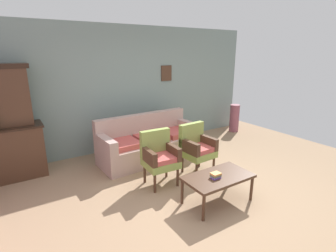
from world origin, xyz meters
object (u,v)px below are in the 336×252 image
Objects in this scene: armchair_row_middle at (197,146)px; floor_vase_by_wall at (234,118)px; armchair_by_doorway at (159,155)px; coffee_table at (218,179)px; side_cabinet at (9,153)px; book_stack_on_table at (216,175)px; floral_couch at (149,143)px.

floor_vase_by_wall is at bearing 30.27° from armchair_row_middle.
armchair_by_doorway and armchair_row_middle have the same top height.
floor_vase_by_wall is (2.85, 2.40, -0.00)m from coffee_table.
side_cabinet is at bearing 178.93° from floor_vase_by_wall.
coffee_table is at bearing -110.68° from armchair_row_middle.
side_cabinet is 1.28× the size of armchair_by_doorway.
floor_vase_by_wall is at bearing 40.09° from coffee_table.
coffee_table is at bearing 19.94° from book_stack_on_table.
floral_couch and armchair_by_doorway have the same top height.
side_cabinet is 3.51m from book_stack_on_table.
floral_couch is 1.12m from armchair_row_middle.
floral_couch is 2.95m from floor_vase_by_wall.
coffee_table is 6.60× the size of book_stack_on_table.
coffee_table is (0.42, -0.94, -0.12)m from armchair_by_doorway.
side_cabinet is 1.28× the size of armchair_row_middle.
armchair_row_middle is at bearing 69.32° from coffee_table.
floral_couch reaches higher than book_stack_on_table.
armchair_row_middle is 1.20× the size of floor_vase_by_wall.
floral_couch reaches higher than floor_vase_by_wall.
floral_couch is 2.35× the size of armchair_row_middle.
side_cabinet reaches higher than book_stack_on_table.
floor_vase_by_wall is (5.37, -0.10, -0.09)m from side_cabinet.
floral_couch is 2.00m from book_stack_on_table.
floor_vase_by_wall is at bearing 23.98° from armchair_by_doorway.
armchair_by_doorway is at bearing -36.67° from side_cabinet.
armchair_row_middle reaches higher than floor_vase_by_wall.
book_stack_on_table is (-0.07, -0.03, 0.08)m from coffee_table.
armchair_row_middle is at bearing 0.02° from armchair_by_doorway.
side_cabinet is 7.62× the size of book_stack_on_table.
armchair_row_middle is (2.87, -1.56, 0.03)m from side_cabinet.
coffee_table is at bearing -88.15° from floral_couch.
armchair_by_doorway is at bearing -179.98° from armchair_row_middle.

